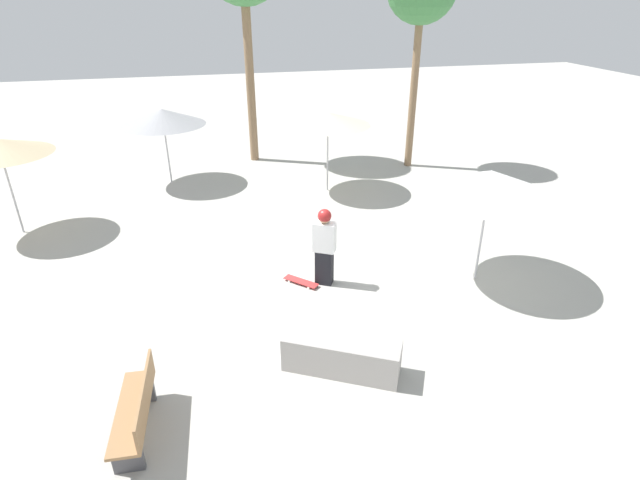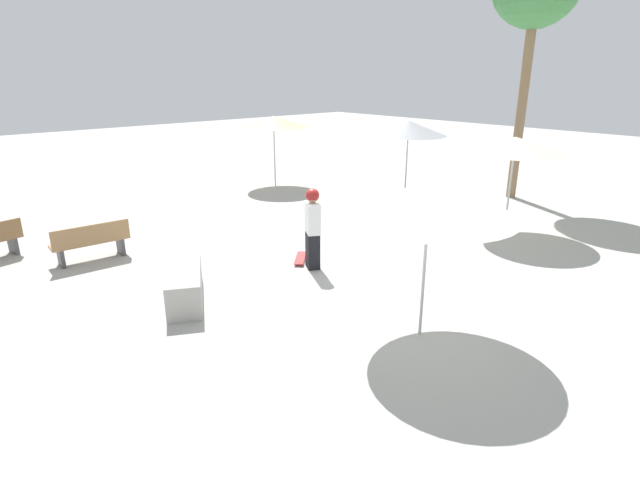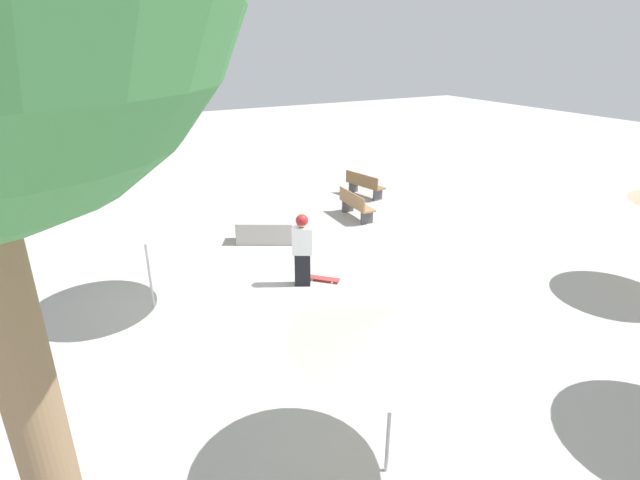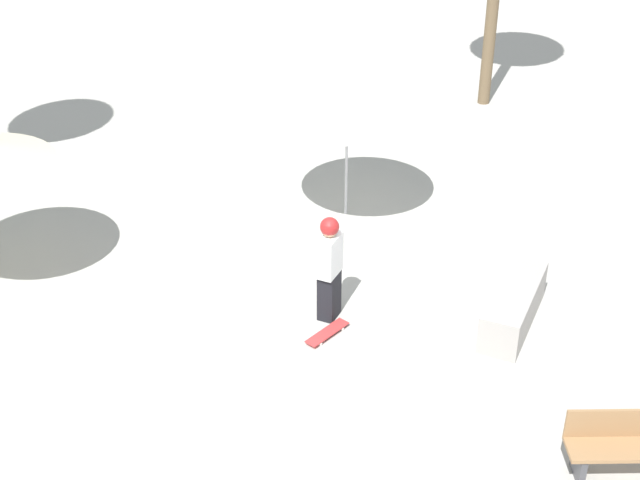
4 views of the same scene
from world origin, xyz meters
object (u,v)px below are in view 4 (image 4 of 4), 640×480
skater_main (329,265)px  shade_umbrella_white (347,102)px  skateboard (327,332)px  concrete_ledge (513,306)px  bench_far (632,445)px

skater_main → shade_umbrella_white: (-3.27, 0.58, 1.28)m
skateboard → concrete_ledge: concrete_ledge is taller
skater_main → shade_umbrella_white: bearing=-161.0°
bench_far → shade_umbrella_white: (-6.80, -2.76, 1.78)m
shade_umbrella_white → concrete_ledge: bearing=30.6°
skateboard → skater_main: bearing=-142.5°
skater_main → concrete_ledge: bearing=111.0°
concrete_ledge → skateboard: bearing=-87.8°
skater_main → bench_far: (3.53, 3.34, -0.50)m
skateboard → concrete_ledge: bearing=137.6°
skater_main → skateboard: size_ratio=2.42×
concrete_ledge → shade_umbrella_white: (-3.66, -2.16, 1.90)m
skater_main → skateboard: (0.50, -0.07, -0.87)m
skateboard → concrete_ledge: size_ratio=0.36×
skateboard → concrete_ledge: (-0.11, 2.81, 0.25)m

